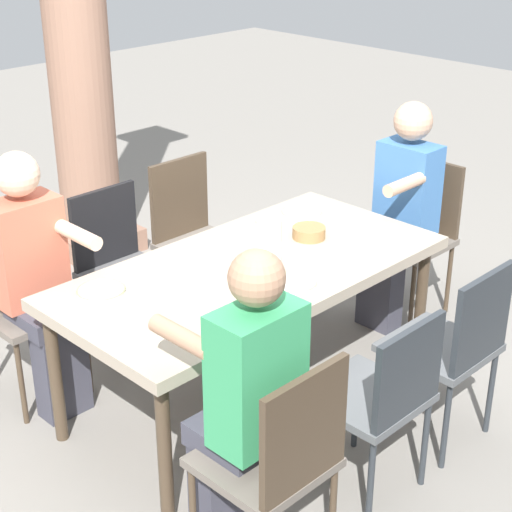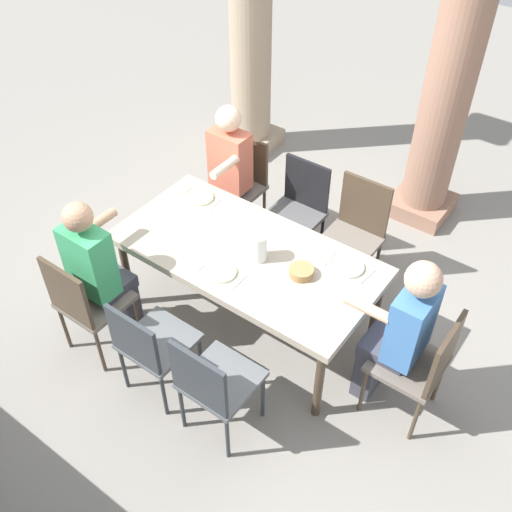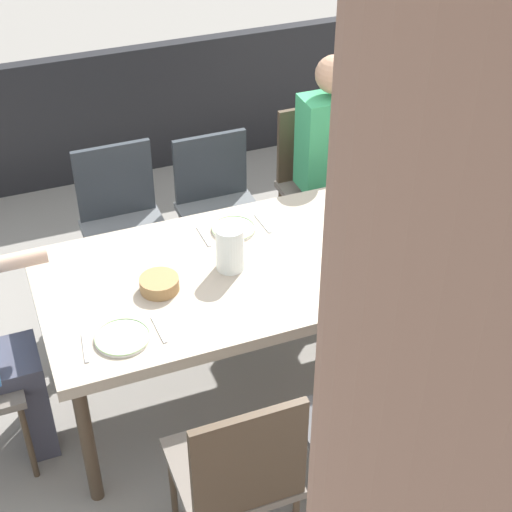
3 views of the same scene
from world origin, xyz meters
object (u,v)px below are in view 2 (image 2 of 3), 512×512
object	(u,v)px
chair_mid_north	(298,207)
plate_2	(348,267)
dining_table	(247,258)
chair_east_north	(355,229)
chair_head_east	(421,362)
chair_west_south	(85,301)
chair_mid_south	(150,343)
diner_guest_third	(399,331)
bread_basket	(301,272)
plate_1	(221,272)
chair_west_north	(240,180)
chair_east_south	(213,382)
diner_woman_green	(226,174)
stone_column_centre	(454,66)
diner_man_white	(99,269)
water_pitcher	(258,248)
plate_0	(200,197)
stone_column_near	(250,12)

from	to	relation	value
chair_mid_north	plate_2	size ratio (longest dim) A/B	4.05
dining_table	chair_east_north	distance (m)	1.00
chair_mid_north	chair_head_east	bearing A→B (deg)	-30.55
chair_west_south	chair_mid_south	world-z (taller)	chair_west_south
dining_table	chair_west_south	xyz separation A→B (m)	(-0.75, -0.90, -0.15)
chair_east_north	diner_guest_third	world-z (taller)	diner_guest_third
chair_east_north	diner_guest_third	bearing A→B (deg)	-48.76
dining_table	bread_basket	distance (m)	0.45
dining_table	plate_1	distance (m)	0.29
chair_west_north	chair_east_south	world-z (taller)	chair_west_north
chair_east_south	diner_woman_green	xyz separation A→B (m)	(-1.15, 1.60, 0.17)
stone_column_centre	plate_2	bearing A→B (deg)	-85.06
chair_mid_north	diner_guest_third	size ratio (longest dim) A/B	0.69
chair_mid_north	diner_woman_green	world-z (taller)	diner_woman_green
chair_mid_north	bread_basket	size ratio (longest dim) A/B	5.34
chair_west_north	diner_man_white	bearing A→B (deg)	-90.10
chair_mid_south	diner_guest_third	distance (m)	1.61
diner_woman_green	water_pitcher	xyz separation A→B (m)	(0.85, -0.72, 0.14)
dining_table	chair_east_north	world-z (taller)	chair_east_north
plate_0	water_pitcher	bearing A→B (deg)	-20.48
chair_head_east	water_pitcher	bearing A→B (deg)	-179.59
dining_table	water_pitcher	world-z (taller)	water_pitcher
chair_head_east	diner_man_white	distance (m)	2.26
diner_guest_third	stone_column_centre	bearing A→B (deg)	108.03
diner_man_white	chair_west_south	bearing A→B (deg)	-89.06
diner_guest_third	water_pitcher	xyz separation A→B (m)	(-1.09, -0.01, 0.13)
chair_west_south	dining_table	bearing A→B (deg)	50.17
stone_column_near	diner_woman_green	bearing A→B (deg)	-60.96
diner_woman_green	bread_basket	xyz separation A→B (m)	(1.19, -0.68, 0.07)
chair_west_north	chair_head_east	world-z (taller)	chair_head_east
bread_basket	chair_mid_south	bearing A→B (deg)	-122.11
chair_west_north	stone_column_centre	bearing A→B (deg)	44.10
chair_head_east	stone_column_near	world-z (taller)	stone_column_near
chair_mid_north	water_pitcher	distance (m)	0.99
stone_column_centre	chair_west_north	bearing A→B (deg)	-135.90
chair_mid_south	stone_column_centre	size ratio (longest dim) A/B	0.29
chair_west_north	chair_mid_south	distance (m)	1.89
chair_west_south	water_pitcher	xyz separation A→B (m)	(0.86, 0.89, 0.31)
water_pitcher	plate_2	bearing A→B (deg)	27.27
chair_west_north	stone_column_near	world-z (taller)	stone_column_near
dining_table	plate_2	world-z (taller)	plate_2
diner_man_white	dining_table	bearing A→B (deg)	43.75
dining_table	plate_0	world-z (taller)	plate_0
stone_column_centre	bread_basket	world-z (taller)	stone_column_centre
diner_woman_green	stone_column_centre	world-z (taller)	stone_column_centre
chair_mid_south	bread_basket	bearing A→B (deg)	57.89
chair_west_south	bread_basket	size ratio (longest dim) A/B	5.50
diner_woman_green	diner_guest_third	distance (m)	2.07
plate_1	chair_west_north	bearing A→B (deg)	122.35
chair_west_south	plate_0	distance (m)	1.20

